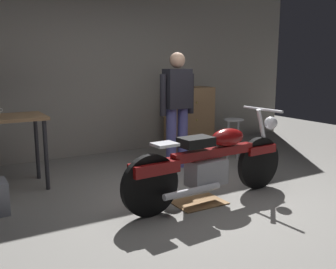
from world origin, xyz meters
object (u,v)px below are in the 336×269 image
person_standing (177,105)px  wooden_dresser (189,118)px  shop_stool (233,128)px  motorcycle (211,162)px

person_standing → wooden_dresser: person_standing is taller
person_standing → shop_stool: bearing=178.2°
person_standing → shop_stool: 1.16m
person_standing → wooden_dresser: size_ratio=1.52×
shop_stool → wooden_dresser: wooden_dresser is taller
wooden_dresser → motorcycle: bearing=-118.2°
motorcycle → wooden_dresser: bearing=58.4°
person_standing → shop_stool: size_ratio=2.61×
motorcycle → shop_stool: (1.47, 1.38, 0.05)m
person_standing → wooden_dresser: 1.34m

